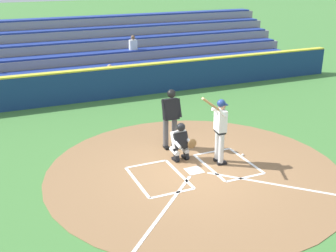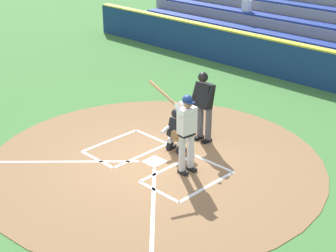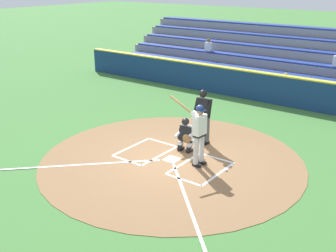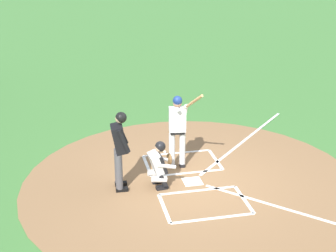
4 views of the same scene
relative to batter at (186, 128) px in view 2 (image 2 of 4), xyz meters
name	(u,v)px [view 2 (image 2 of 4)]	position (x,y,z in m)	size (l,w,h in m)	color
ground_plane	(155,162)	(0.85, 0.16, -1.10)	(120.00, 120.00, 0.00)	#427A38
dirt_circle	(155,162)	(0.85, 0.16, -1.09)	(8.00, 8.00, 0.01)	olive
home_plate_and_chalk	(127,174)	(0.85, 1.04, -1.08)	(7.93, 4.91, 0.01)	white
batter	(186,128)	(0.00, 0.00, 0.00)	(0.99, 0.63, 2.13)	silver
catcher	(177,129)	(0.88, -0.63, -0.51)	(0.63, 0.61, 1.13)	black
plate_umpire	(204,102)	(0.80, -1.52, -0.02)	(0.59, 0.42, 1.86)	#4C4C51
baseball	(220,182)	(-0.89, -0.14, -1.06)	(0.07, 0.07, 0.07)	white
backstop_wall	(319,68)	(0.85, -7.34, -0.45)	(22.00, 0.36, 1.31)	navy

